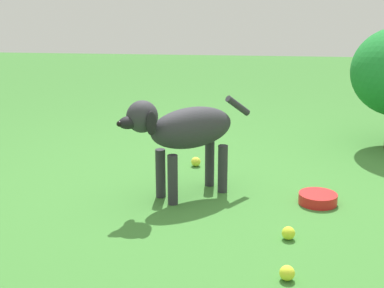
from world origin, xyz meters
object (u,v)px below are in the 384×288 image
object	(u,v)px
dog	(184,131)
tennis_ball_0	(210,144)
tennis_ball_3	(287,273)
water_bowl	(318,199)
tennis_ball_1	(196,162)
tennis_ball_2	(288,233)

from	to	relation	value
dog	tennis_ball_0	bearing A→B (deg)	-133.86
tennis_ball_3	water_bowl	size ratio (longest dim) A/B	0.30
tennis_ball_1	tennis_ball_2	distance (m)	1.23
tennis_ball_1	tennis_ball_3	distance (m)	1.58
tennis_ball_3	water_bowl	distance (m)	0.91
tennis_ball_1	tennis_ball_3	xyz separation A→B (m)	(1.48, 0.54, 0.00)
dog	tennis_ball_3	distance (m)	1.13
tennis_ball_1	tennis_ball_2	size ratio (longest dim) A/B	1.00
tennis_ball_1	tennis_ball_3	world-z (taller)	same
tennis_ball_0	tennis_ball_2	size ratio (longest dim) A/B	1.00
dog	tennis_ball_1	distance (m)	0.67
tennis_ball_0	tennis_ball_2	xyz separation A→B (m)	(1.54, 0.51, 0.00)
tennis_ball_1	tennis_ball_2	world-z (taller)	same
dog	tennis_ball_0	xyz separation A→B (m)	(-1.02, 0.07, -0.37)
tennis_ball_3	water_bowl	bearing A→B (deg)	165.68
tennis_ball_2	water_bowl	bearing A→B (deg)	158.11
tennis_ball_1	water_bowl	bearing A→B (deg)	51.92
tennis_ball_0	tennis_ball_1	world-z (taller)	same
water_bowl	dog	bearing A→B (deg)	-92.56
tennis_ball_0	tennis_ball_3	world-z (taller)	same
tennis_ball_0	water_bowl	bearing A→B (deg)	33.73
dog	tennis_ball_2	world-z (taller)	dog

